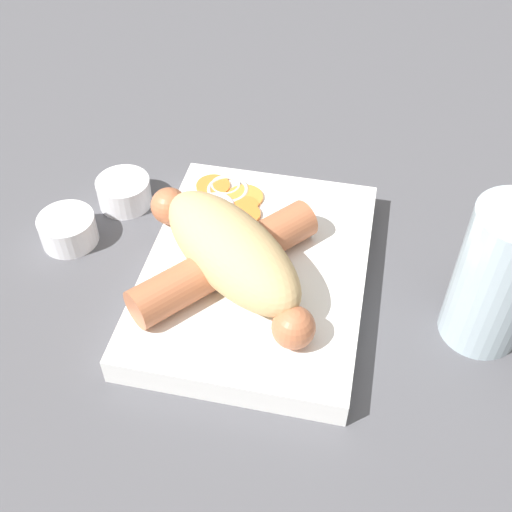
{
  "coord_description": "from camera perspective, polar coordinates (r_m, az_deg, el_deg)",
  "views": [
    {
      "loc": [
        -0.37,
        -0.08,
        0.43
      ],
      "look_at": [
        0.0,
        0.0,
        0.04
      ],
      "focal_mm": 45.0,
      "sensor_mm": 36.0,
      "label": 1
    }
  ],
  "objects": [
    {
      "name": "condiment_cup_near",
      "position": [
        0.66,
        -11.62,
        5.49
      ],
      "size": [
        0.05,
        0.05,
        0.03
      ],
      "color": "white",
      "rests_on": "ground_plane"
    },
    {
      "name": "bread_roll",
      "position": [
        0.53,
        -2.22,
        0.52
      ],
      "size": [
        0.15,
        0.17,
        0.06
      ],
      "color": "tan",
      "rests_on": "food_tray"
    },
    {
      "name": "ground_plane",
      "position": [
        0.58,
        0.0,
        -2.48
      ],
      "size": [
        3.0,
        3.0,
        0.0
      ],
      "primitive_type": "plane",
      "color": "#4C4C51"
    },
    {
      "name": "sausage",
      "position": [
        0.54,
        -2.7,
        -0.46
      ],
      "size": [
        0.16,
        0.17,
        0.03
      ],
      "color": "#B26642",
      "rests_on": "food_tray"
    },
    {
      "name": "food_tray",
      "position": [
        0.57,
        0.0,
        -1.61
      ],
      "size": [
        0.25,
        0.19,
        0.03
      ],
      "color": "white",
      "rests_on": "ground_plane"
    },
    {
      "name": "condiment_cup_far",
      "position": [
        0.63,
        -16.33,
        2.18
      ],
      "size": [
        0.05,
        0.05,
        0.03
      ],
      "color": "white",
      "rests_on": "ground_plane"
    },
    {
      "name": "pickled_veggies",
      "position": [
        0.62,
        -2.53,
        5.23
      ],
      "size": [
        0.07,
        0.08,
        0.01
      ],
      "color": "orange",
      "rests_on": "food_tray"
    },
    {
      "name": "drink_glass",
      "position": [
        0.53,
        20.66,
        -1.78
      ],
      "size": [
        0.06,
        0.06,
        0.13
      ],
      "color": "silver",
      "rests_on": "ground_plane"
    }
  ]
}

